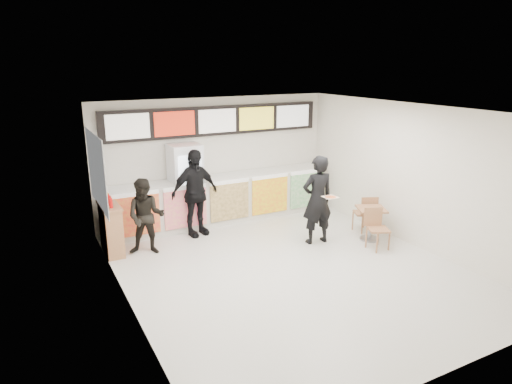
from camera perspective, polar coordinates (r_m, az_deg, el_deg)
floor at (r=8.84m, az=4.24°, el=-9.60°), size 7.00×7.00×0.00m
ceiling at (r=8.02m, az=4.68°, el=10.12°), size 7.00×7.00×0.00m
wall_back at (r=11.33m, az=-5.02°, el=4.15°), size 6.00×0.00×6.00m
wall_left at (r=7.23m, az=-16.15°, el=-3.31°), size 0.00×7.00×7.00m
wall_right at (r=10.18m, az=18.91°, el=1.99°), size 0.00×7.00×7.00m
service_counter at (r=11.20m, az=-4.09°, el=-0.87°), size 5.56×0.77×1.14m
menu_board at (r=11.10m, az=-4.96°, el=8.88°), size 5.50×0.14×0.70m
drinks_fridge at (r=10.77m, az=-8.72°, el=0.67°), size 0.70×0.67×2.00m
mirror_panel at (r=9.50m, az=-19.33°, el=2.54°), size 0.01×2.00×1.50m
customer_main at (r=9.83m, az=7.68°, el=-0.99°), size 0.75×0.53×1.94m
customer_left at (r=9.50m, az=-13.59°, el=-3.02°), size 0.95×0.86×1.58m
customer_mid at (r=10.26m, az=-7.67°, el=-0.12°), size 1.23×0.71×1.98m
pizza_slice at (r=9.43m, az=9.29°, el=-0.59°), size 0.36×0.36×0.02m
cafe_table at (r=10.35m, az=14.16°, el=-3.15°), size 0.98×1.52×0.87m
condiment_ledge at (r=9.81m, az=-17.65°, el=-4.35°), size 0.38×0.93×1.24m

